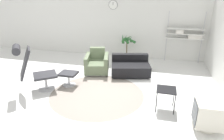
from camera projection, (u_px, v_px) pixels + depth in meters
ground_plane at (99, 87)px, 5.56m from camera, size 12.00×12.00×0.00m
wall_back at (122, 21)px, 7.76m from camera, size 12.00×0.09×2.80m
round_rug at (97, 94)px, 5.19m from camera, size 2.43×2.43×0.01m
lounge_chair at (31, 65)px, 5.07m from camera, size 1.07×0.99×1.28m
ottoman at (69, 76)px, 5.58m from camera, size 0.48×0.41×0.39m
armchair_red at (97, 64)px, 6.52m from camera, size 0.91×1.01×0.75m
couch_low at (130, 67)px, 6.37m from camera, size 1.36×1.12×0.59m
side_table at (166, 91)px, 4.39m from camera, size 0.42×0.42×0.49m
crt_television at (209, 115)px, 3.79m from camera, size 0.53×0.50×0.57m
potted_plant at (127, 48)px, 7.55m from camera, size 0.60×0.60×1.03m
shelf_unit at (187, 34)px, 7.08m from camera, size 1.28×0.28×1.85m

